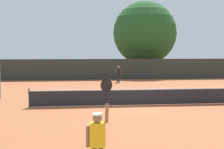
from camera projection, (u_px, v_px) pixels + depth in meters
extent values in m
plane|color=#9E5633|center=(133.00, 105.00, 16.24)|extent=(120.00, 120.00, 0.00)
cube|color=#232328|center=(133.00, 97.00, 16.19)|extent=(11.83, 0.03, 0.91)
cube|color=white|center=(133.00, 89.00, 16.16)|extent=(11.83, 0.04, 0.06)
cylinder|color=#333338|center=(29.00, 98.00, 15.61)|extent=(0.08, 0.08, 1.07)
cube|color=#2D332D|center=(110.00, 69.00, 30.50)|extent=(31.72, 0.12, 2.25)
cube|color=yellow|center=(97.00, 135.00, 6.87)|extent=(0.38, 0.22, 0.61)
sphere|color=#8C6647|center=(97.00, 118.00, 6.84)|extent=(0.23, 0.23, 0.23)
cylinder|color=white|center=(97.00, 114.00, 6.83)|extent=(0.24, 0.24, 0.04)
cylinder|color=#8C6647|center=(88.00, 136.00, 6.85)|extent=(0.09, 0.17, 0.58)
cylinder|color=#8C6647|center=(107.00, 113.00, 6.94)|extent=(0.09, 0.32, 0.56)
cylinder|color=black|center=(107.00, 97.00, 6.96)|extent=(0.04, 0.11, 0.28)
ellipsoid|color=black|center=(106.00, 85.00, 7.00)|extent=(0.30, 0.13, 0.36)
cube|color=black|center=(118.00, 71.00, 27.92)|extent=(0.38, 0.22, 0.58)
sphere|color=brown|center=(118.00, 67.00, 27.89)|extent=(0.22, 0.22, 0.22)
cylinder|color=white|center=(118.00, 67.00, 27.88)|extent=(0.23, 0.23, 0.04)
cylinder|color=black|center=(118.00, 78.00, 27.97)|extent=(0.12, 0.12, 0.79)
cylinder|color=black|center=(119.00, 78.00, 27.99)|extent=(0.12, 0.12, 0.79)
cylinder|color=brown|center=(116.00, 72.00, 27.90)|extent=(0.09, 0.17, 0.56)
cylinder|color=brown|center=(121.00, 72.00, 27.95)|extent=(0.09, 0.16, 0.56)
sphere|color=#CCE033|center=(167.00, 101.00, 17.27)|extent=(0.07, 0.07, 0.07)
cylinder|color=brown|center=(144.00, 66.00, 36.81)|extent=(0.56, 0.56, 2.33)
sphere|color=#235123|center=(145.00, 33.00, 36.44)|extent=(8.26, 8.26, 8.26)
cube|color=white|center=(49.00, 70.00, 36.12)|extent=(2.35, 4.38, 0.90)
cube|color=#2D333D|center=(48.00, 64.00, 35.75)|extent=(1.93, 2.37, 0.64)
cylinder|color=black|center=(44.00, 72.00, 37.45)|extent=(0.22, 0.60, 0.60)
cylinder|color=black|center=(57.00, 72.00, 37.62)|extent=(0.22, 0.60, 0.60)
cylinder|color=black|center=(40.00, 74.00, 34.67)|extent=(0.22, 0.60, 0.60)
cylinder|color=black|center=(54.00, 73.00, 34.84)|extent=(0.22, 0.60, 0.60)
cube|color=black|center=(118.00, 69.00, 39.62)|extent=(2.28, 4.36, 0.90)
cube|color=#2D333D|center=(118.00, 63.00, 39.26)|extent=(1.90, 2.35, 0.64)
cylinder|color=black|center=(111.00, 70.00, 40.95)|extent=(0.22, 0.60, 0.60)
cylinder|color=black|center=(123.00, 70.00, 41.12)|extent=(0.22, 0.60, 0.60)
cylinder|color=black|center=(113.00, 71.00, 38.18)|extent=(0.22, 0.60, 0.60)
cylinder|color=black|center=(125.00, 71.00, 38.34)|extent=(0.22, 0.60, 0.60)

